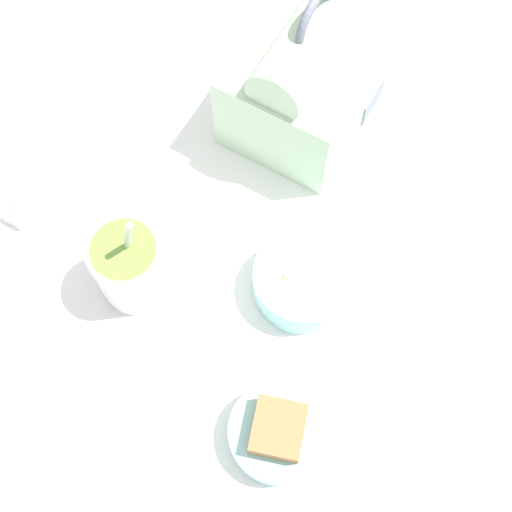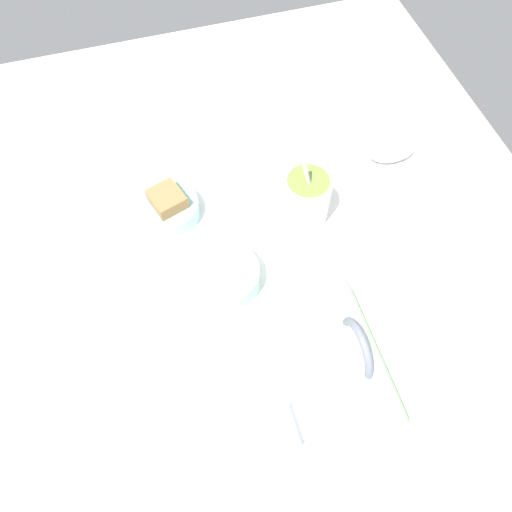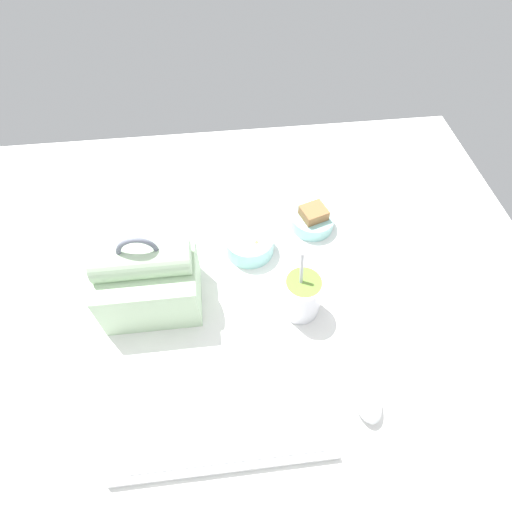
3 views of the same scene
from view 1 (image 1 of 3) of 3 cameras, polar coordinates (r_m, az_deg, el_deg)
name	(u,v)px [view 1 (image 1 of 3)]	position (r cm, az deg, el deg)	size (l,w,h in cm)	color
desk_surface	(257,253)	(87.79, 0.12, 0.28)	(140.00, 110.00, 2.00)	white
keyboard	(66,86)	(100.59, -14.94, 13.01)	(39.61, 14.22, 2.10)	silver
lunch_bag	(308,74)	(90.11, 4.22, 14.30)	(20.06, 15.70, 21.51)	#B7D6AD
soup_cup	(130,266)	(81.37, -10.02, -0.81)	(8.24, 8.24, 17.55)	silver
bento_bowl_sandwich	(278,432)	(78.63, 1.74, -13.93)	(10.67, 10.67, 6.24)	#93D1CC
bento_bowl_snacks	(302,280)	(82.85, 3.71, -1.96)	(11.62, 11.62, 5.71)	#93D1CC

